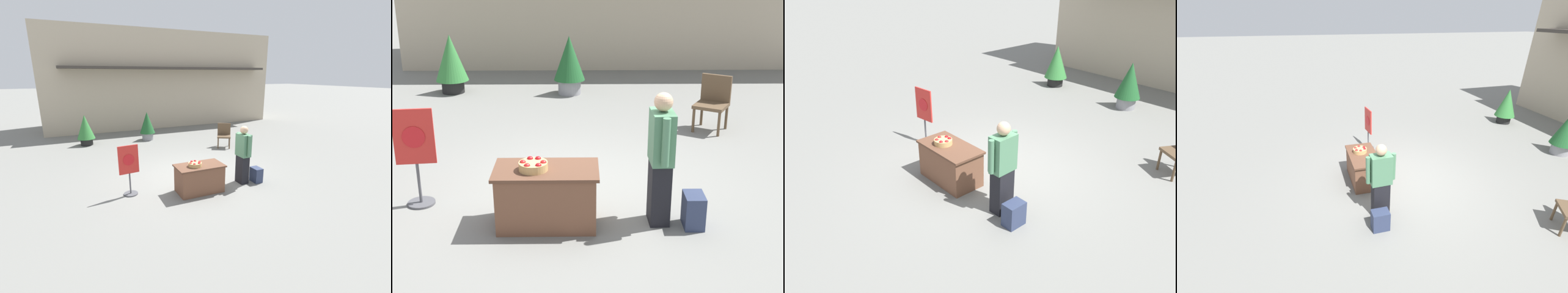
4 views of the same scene
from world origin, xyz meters
The scene contains 10 objects.
ground_plane centered at (0.00, 0.00, 0.00)m, with size 120.00×120.00×0.00m, color slate.
storefront_building centered at (1.92, 9.37, 2.68)m, with size 13.24×4.55×5.36m.
display_table centered at (-0.31, -1.03, 0.37)m, with size 1.26×0.70×0.74m.
apple_basket centered at (-0.46, -1.07, 0.80)m, with size 0.34×0.34×0.13m.
person_visitor centered at (1.05, -0.99, 0.84)m, with size 0.27×0.61×1.65m.
backpack centered at (1.46, -1.11, 0.21)m, with size 0.24×0.34×0.42m.
poster_board centered at (-2.02, -0.46, 0.69)m, with size 0.51×0.36×1.32m.
patio_chair centered at (2.53, 2.58, 0.56)m, with size 0.75×0.75×1.00m.
potted_plant_near_left centered at (-2.83, 5.27, 0.73)m, with size 0.74×0.74×1.33m.
potted_plant_far_right centered at (-0.15, 5.13, 0.73)m, with size 0.70×0.70×1.32m.
Camera 1 is at (-3.04, -6.82, 3.02)m, focal length 24.00 mm.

